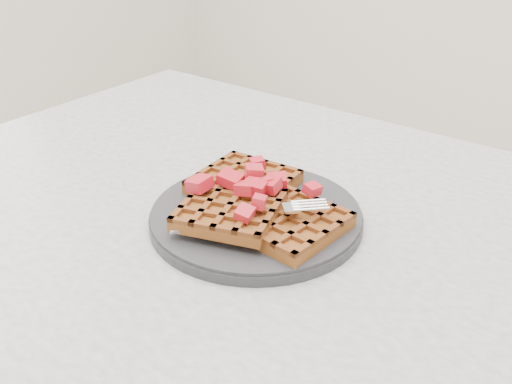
# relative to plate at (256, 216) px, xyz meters

# --- Properties ---
(table) EXTENTS (1.20, 0.80, 0.75)m
(table) POSITION_rel_plate_xyz_m (0.08, -0.02, -0.12)
(table) COLOR #BCBCBA
(table) RESTS_ON ground
(plate) EXTENTS (0.25, 0.25, 0.02)m
(plate) POSITION_rel_plate_xyz_m (0.00, 0.00, 0.00)
(plate) COLOR #262528
(plate) RESTS_ON table
(waffles) EXTENTS (0.21, 0.20, 0.03)m
(waffles) POSITION_rel_plate_xyz_m (0.00, -0.00, 0.02)
(waffles) COLOR brown
(waffles) RESTS_ON plate
(strawberry_pile) EXTENTS (0.15, 0.15, 0.02)m
(strawberry_pile) POSITION_rel_plate_xyz_m (0.00, -0.00, 0.05)
(strawberry_pile) COLOR #A30010
(strawberry_pile) RESTS_ON waffles
(fork) EXTENTS (0.14, 0.14, 0.02)m
(fork) POSITION_rel_plate_xyz_m (0.03, -0.03, 0.02)
(fork) COLOR silver
(fork) RESTS_ON plate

